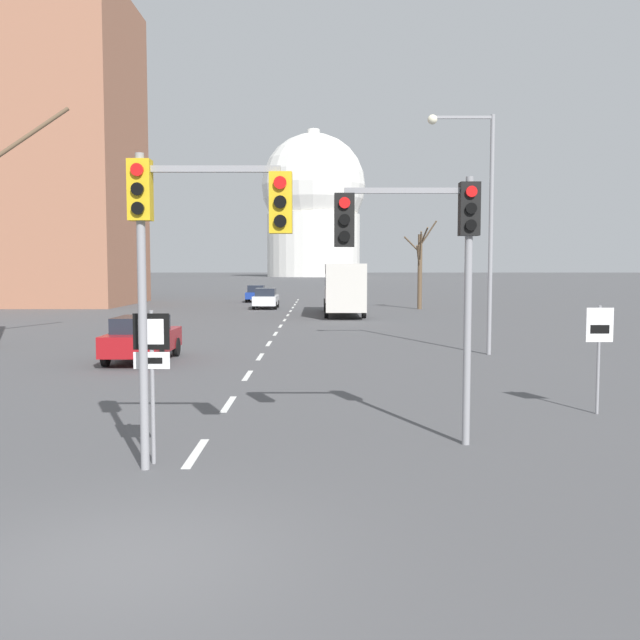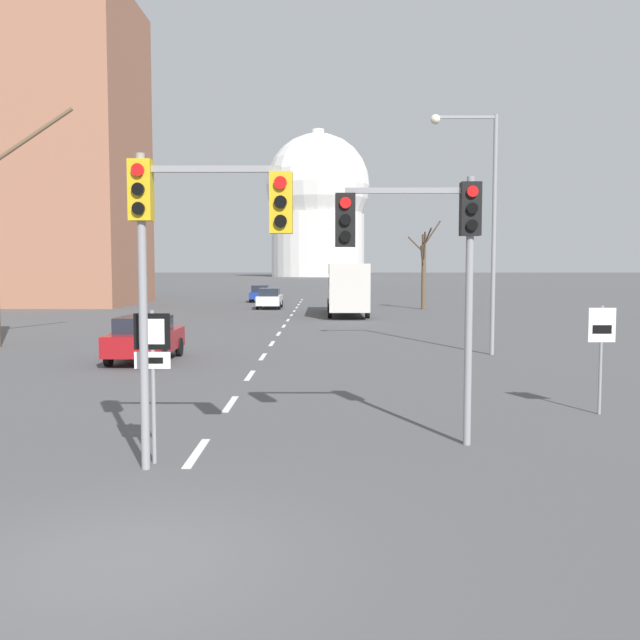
{
  "view_description": "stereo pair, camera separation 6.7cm",
  "coord_description": "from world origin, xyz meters",
  "px_view_note": "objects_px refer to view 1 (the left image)",
  "views": [
    {
      "loc": [
        2.19,
        -7.71,
        3.29
      ],
      "look_at": [
        2.18,
        5.46,
        2.3
      ],
      "focal_mm": 40.0,
      "sensor_mm": 36.0,
      "label": 1
    },
    {
      "loc": [
        2.26,
        -7.71,
        3.29
      ],
      "look_at": [
        2.18,
        5.46,
        2.3
      ],
      "focal_mm": 40.0,
      "sensor_mm": 36.0,
      "label": 2
    }
  ],
  "objects_px": {
    "speed_limit_sign": "(600,341)",
    "sedan_near_right": "(143,338)",
    "street_lamp_right": "(481,209)",
    "sedan_near_left": "(257,293)",
    "city_bus": "(344,285)",
    "route_sign_post": "(153,359)",
    "traffic_signal_near_right": "(426,242)",
    "sedan_mid_centre": "(267,298)",
    "traffic_signal_centre_tall": "(191,230)"
  },
  "relations": [
    {
      "from": "city_bus",
      "to": "speed_limit_sign",
      "type": "bearing_deg",
      "value": -82.07
    },
    {
      "from": "speed_limit_sign",
      "to": "sedan_near_left",
      "type": "bearing_deg",
      "value": 103.44
    },
    {
      "from": "route_sign_post",
      "to": "sedan_near_right",
      "type": "height_order",
      "value": "route_sign_post"
    },
    {
      "from": "traffic_signal_centre_tall",
      "to": "traffic_signal_near_right",
      "type": "bearing_deg",
      "value": 22.24
    },
    {
      "from": "route_sign_post",
      "to": "speed_limit_sign",
      "type": "bearing_deg",
      "value": 24.18
    },
    {
      "from": "sedan_near_left",
      "to": "route_sign_post",
      "type": "bearing_deg",
      "value": -86.7
    },
    {
      "from": "route_sign_post",
      "to": "sedan_near_left",
      "type": "xyz_separation_m",
      "value": [
        -3.16,
        54.87,
        -0.96
      ]
    },
    {
      "from": "route_sign_post",
      "to": "speed_limit_sign",
      "type": "relative_size",
      "value": 1.06
    },
    {
      "from": "sedan_mid_centre",
      "to": "city_bus",
      "type": "height_order",
      "value": "city_bus"
    },
    {
      "from": "sedan_near_right",
      "to": "sedan_mid_centre",
      "type": "height_order",
      "value": "sedan_mid_centre"
    },
    {
      "from": "traffic_signal_centre_tall",
      "to": "city_bus",
      "type": "bearing_deg",
      "value": 84.37
    },
    {
      "from": "route_sign_post",
      "to": "traffic_signal_near_right",
      "type": "bearing_deg",
      "value": 15.37
    },
    {
      "from": "street_lamp_right",
      "to": "sedan_near_left",
      "type": "relative_size",
      "value": 2.26
    },
    {
      "from": "sedan_near_right",
      "to": "city_bus",
      "type": "distance_m",
      "value": 25.32
    },
    {
      "from": "street_lamp_right",
      "to": "speed_limit_sign",
      "type": "bearing_deg",
      "value": -88.43
    },
    {
      "from": "traffic_signal_near_right",
      "to": "sedan_mid_centre",
      "type": "bearing_deg",
      "value": 98.15
    },
    {
      "from": "sedan_mid_centre",
      "to": "street_lamp_right",
      "type": "bearing_deg",
      "value": -70.97
    },
    {
      "from": "route_sign_post",
      "to": "sedan_near_left",
      "type": "distance_m",
      "value": 54.97
    },
    {
      "from": "street_lamp_right",
      "to": "sedan_near_right",
      "type": "distance_m",
      "value": 13.08
    },
    {
      "from": "traffic_signal_near_right",
      "to": "sedan_near_left",
      "type": "height_order",
      "value": "traffic_signal_near_right"
    },
    {
      "from": "sedan_near_left",
      "to": "sedan_mid_centre",
      "type": "bearing_deg",
      "value": -80.91
    },
    {
      "from": "sedan_near_left",
      "to": "sedan_near_right",
      "type": "xyz_separation_m",
      "value": [
        -0.23,
        -41.94,
        0.02
      ]
    },
    {
      "from": "city_bus",
      "to": "traffic_signal_near_right",
      "type": "bearing_deg",
      "value": -89.53
    },
    {
      "from": "speed_limit_sign",
      "to": "street_lamp_right",
      "type": "xyz_separation_m",
      "value": [
        -0.3,
        10.82,
        3.77
      ]
    },
    {
      "from": "traffic_signal_centre_tall",
      "to": "speed_limit_sign",
      "type": "distance_m",
      "value": 9.61
    },
    {
      "from": "traffic_signal_near_right",
      "to": "sedan_near_right",
      "type": "bearing_deg",
      "value": 124.78
    },
    {
      "from": "street_lamp_right",
      "to": "sedan_near_left",
      "type": "xyz_separation_m",
      "value": [
        -11.85,
        40.01,
        -4.62
      ]
    },
    {
      "from": "sedan_near_right",
      "to": "city_bus",
      "type": "relative_size",
      "value": 0.4
    },
    {
      "from": "traffic_signal_centre_tall",
      "to": "street_lamp_right",
      "type": "height_order",
      "value": "street_lamp_right"
    },
    {
      "from": "speed_limit_sign",
      "to": "street_lamp_right",
      "type": "distance_m",
      "value": 11.47
    },
    {
      "from": "city_bus",
      "to": "route_sign_post",
      "type": "bearing_deg",
      "value": -96.77
    },
    {
      "from": "traffic_signal_centre_tall",
      "to": "route_sign_post",
      "type": "distance_m",
      "value": 2.25
    },
    {
      "from": "traffic_signal_centre_tall",
      "to": "street_lamp_right",
      "type": "distance_m",
      "value": 17.23
    },
    {
      "from": "speed_limit_sign",
      "to": "sedan_mid_centre",
      "type": "height_order",
      "value": "speed_limit_sign"
    },
    {
      "from": "traffic_signal_near_right",
      "to": "sedan_near_right",
      "type": "height_order",
      "value": "traffic_signal_near_right"
    },
    {
      "from": "speed_limit_sign",
      "to": "route_sign_post",
      "type": "bearing_deg",
      "value": -155.82
    },
    {
      "from": "traffic_signal_centre_tall",
      "to": "sedan_near_right",
      "type": "height_order",
      "value": "traffic_signal_centre_tall"
    },
    {
      "from": "traffic_signal_centre_tall",
      "to": "route_sign_post",
      "type": "bearing_deg",
      "value": 154.98
    },
    {
      "from": "traffic_signal_centre_tall",
      "to": "sedan_near_left",
      "type": "xyz_separation_m",
      "value": [
        -3.88,
        55.2,
        -3.06
      ]
    },
    {
      "from": "traffic_signal_near_right",
      "to": "street_lamp_right",
      "type": "distance_m",
      "value": 14.25
    },
    {
      "from": "traffic_signal_near_right",
      "to": "route_sign_post",
      "type": "bearing_deg",
      "value": -164.63
    },
    {
      "from": "route_sign_post",
      "to": "sedan_near_right",
      "type": "distance_m",
      "value": 13.4
    },
    {
      "from": "street_lamp_right",
      "to": "sedan_near_left",
      "type": "bearing_deg",
      "value": 106.5
    },
    {
      "from": "sedan_near_right",
      "to": "sedan_mid_centre",
      "type": "distance_m",
      "value": 31.45
    },
    {
      "from": "speed_limit_sign",
      "to": "traffic_signal_near_right",
      "type": "bearing_deg",
      "value": -147.42
    },
    {
      "from": "sedan_near_left",
      "to": "sedan_near_right",
      "type": "height_order",
      "value": "sedan_near_left"
    },
    {
      "from": "speed_limit_sign",
      "to": "sedan_near_right",
      "type": "distance_m",
      "value": 15.27
    },
    {
      "from": "route_sign_post",
      "to": "city_bus",
      "type": "xyz_separation_m",
      "value": [
        4.39,
        36.99,
        0.29
      ]
    },
    {
      "from": "speed_limit_sign",
      "to": "street_lamp_right",
      "type": "height_order",
      "value": "street_lamp_right"
    },
    {
      "from": "speed_limit_sign",
      "to": "sedan_mid_centre",
      "type": "distance_m",
      "value": 41.64
    }
  ]
}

